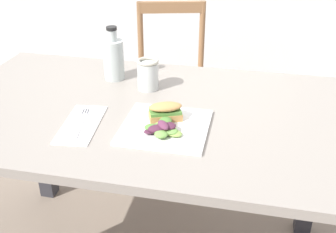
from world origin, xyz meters
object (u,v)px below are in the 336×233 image
(bottle_cold_brew, at_px, (114,61))
(mason_jar_iced_tea, at_px, (148,76))
(sandwich_half_front, at_px, (165,111))
(fork_on_napkin, at_px, (82,121))
(chair_wooden_far, at_px, (172,85))
(plate_lunch, at_px, (165,127))
(dining_table, at_px, (148,139))

(bottle_cold_brew, height_order, mason_jar_iced_tea, bottle_cold_brew)
(mason_jar_iced_tea, bearing_deg, sandwich_half_front, -63.15)
(mason_jar_iced_tea, bearing_deg, fork_on_napkin, -115.82)
(chair_wooden_far, xyz_separation_m, bottle_cold_brew, (-0.10, -0.63, 0.36))
(sandwich_half_front, relative_size, fork_on_napkin, 0.63)
(plate_lunch, bearing_deg, bottle_cold_brew, 129.52)
(chair_wooden_far, height_order, fork_on_napkin, chair_wooden_far)
(plate_lunch, height_order, bottle_cold_brew, bottle_cold_brew)
(bottle_cold_brew, bearing_deg, dining_table, -49.45)
(fork_on_napkin, distance_m, bottle_cold_brew, 0.36)
(plate_lunch, relative_size, mason_jar_iced_tea, 2.32)
(plate_lunch, distance_m, mason_jar_iced_tea, 0.30)
(sandwich_half_front, relative_size, bottle_cold_brew, 0.56)
(dining_table, distance_m, plate_lunch, 0.19)
(dining_table, xyz_separation_m, sandwich_half_front, (0.08, -0.08, 0.16))
(chair_wooden_far, relative_size, fork_on_napkin, 4.70)
(bottle_cold_brew, bearing_deg, sandwich_half_front, -47.73)
(plate_lunch, bearing_deg, dining_table, 127.50)
(plate_lunch, xyz_separation_m, mason_jar_iced_tea, (-0.12, 0.27, 0.05))
(dining_table, bearing_deg, fork_on_napkin, -142.67)
(dining_table, distance_m, chair_wooden_far, 0.87)
(sandwich_half_front, bearing_deg, dining_table, 136.75)
(dining_table, height_order, bottle_cold_brew, bottle_cold_brew)
(sandwich_half_front, relative_size, mason_jar_iced_tea, 1.03)
(chair_wooden_far, distance_m, mason_jar_iced_tea, 0.77)
(plate_lunch, bearing_deg, chair_wooden_far, 100.35)
(dining_table, xyz_separation_m, mason_jar_iced_tea, (-0.04, 0.15, 0.17))
(chair_wooden_far, relative_size, bottle_cold_brew, 4.24)
(sandwich_half_front, height_order, mason_jar_iced_tea, mason_jar_iced_tea)
(dining_table, distance_m, mason_jar_iced_tea, 0.23)
(plate_lunch, height_order, sandwich_half_front, sandwich_half_front)
(dining_table, relative_size, plate_lunch, 5.36)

